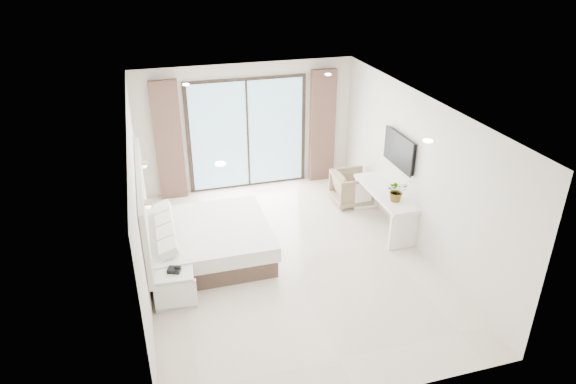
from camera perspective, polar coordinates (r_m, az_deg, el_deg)
name	(u,v)px	position (r m, az deg, el deg)	size (l,w,h in m)	color
ground	(288,259)	(8.87, -0.06, -7.49)	(6.20, 6.20, 0.00)	beige
room_shell	(263,158)	(8.76, -2.78, 3.80)	(4.62, 6.22, 2.72)	silver
bed	(207,241)	(8.89, -8.95, -5.43)	(2.04, 1.95, 0.71)	brown
nightstand	(175,287)	(7.97, -12.49, -10.26)	(0.62, 0.52, 0.53)	white
phone	(174,270)	(7.80, -12.54, -8.45)	(0.18, 0.14, 0.06)	black
console_desk	(385,200)	(9.69, 10.70, -0.93)	(0.54, 1.72, 0.77)	white
plant	(397,193)	(9.21, 11.99, -0.11)	(0.35, 0.39, 0.31)	#33662D
armchair	(352,186)	(10.59, 7.11, 0.62)	(0.73, 0.68, 0.75)	#9A8D65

